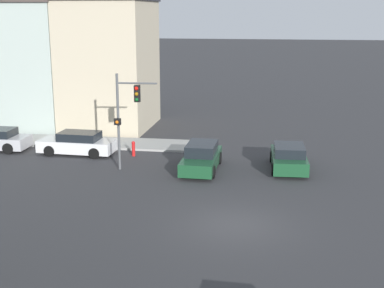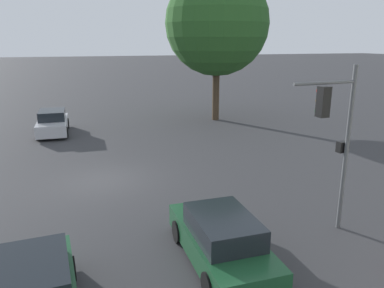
{
  "view_description": "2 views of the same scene",
  "coord_description": "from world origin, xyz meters",
  "px_view_note": "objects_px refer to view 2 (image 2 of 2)",
  "views": [
    {
      "loc": [
        -20.48,
        -1.49,
        8.51
      ],
      "look_at": [
        3.56,
        2.35,
        2.44
      ],
      "focal_mm": 50.0,
      "sensor_mm": 36.0,
      "label": 1
    },
    {
      "loc": [
        16.02,
        -1.18,
        5.94
      ],
      "look_at": [
        0.12,
        4.1,
        1.34
      ],
      "focal_mm": 35.0,
      "sensor_mm": 36.0,
      "label": 2
    }
  ],
  "objects_px": {
    "crossing_car_0": "(53,123)",
    "crossing_car_2": "(221,240)",
    "traffic_signal": "(335,126)",
    "street_tree": "(217,24)"
  },
  "relations": [
    {
      "from": "traffic_signal",
      "to": "crossing_car_2",
      "type": "height_order",
      "value": "traffic_signal"
    },
    {
      "from": "crossing_car_0",
      "to": "crossing_car_2",
      "type": "relative_size",
      "value": 1.02
    },
    {
      "from": "crossing_car_2",
      "to": "crossing_car_0",
      "type": "bearing_deg",
      "value": 15.93
    },
    {
      "from": "street_tree",
      "to": "crossing_car_0",
      "type": "distance_m",
      "value": 13.68
    },
    {
      "from": "traffic_signal",
      "to": "crossing_car_0",
      "type": "xyz_separation_m",
      "value": [
        -16.9,
        -8.73,
        -2.74
      ]
    },
    {
      "from": "traffic_signal",
      "to": "street_tree",
      "type": "bearing_deg",
      "value": -13.46
    },
    {
      "from": "street_tree",
      "to": "crossing_car_2",
      "type": "xyz_separation_m",
      "value": [
        18.43,
        -7.23,
        -6.53
      ]
    },
    {
      "from": "crossing_car_2",
      "to": "street_tree",
      "type": "bearing_deg",
      "value": -20.72
    },
    {
      "from": "traffic_signal",
      "to": "crossing_car_0",
      "type": "height_order",
      "value": "traffic_signal"
    },
    {
      "from": "traffic_signal",
      "to": "crossing_car_2",
      "type": "relative_size",
      "value": 1.18
    }
  ]
}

